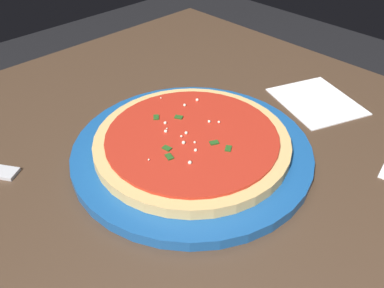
{
  "coord_description": "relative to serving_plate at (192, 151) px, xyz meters",
  "views": [
    {
      "loc": [
        0.28,
        -0.29,
        1.12
      ],
      "look_at": [
        -0.05,
        0.02,
        0.77
      ],
      "focal_mm": 37.17,
      "sensor_mm": 36.0,
      "label": 1
    }
  ],
  "objects": [
    {
      "name": "serving_plate",
      "position": [
        0.0,
        0.0,
        0.0
      ],
      "size": [
        0.35,
        0.35,
        0.02
      ],
      "primitive_type": "cylinder",
      "color": "#195199",
      "rests_on": "restaurant_table"
    },
    {
      "name": "napkin_folded_right",
      "position": [
        0.04,
        0.26,
        -0.01
      ],
      "size": [
        0.18,
        0.17,
        0.0
      ],
      "primitive_type": "cube",
      "rotation": [
        0.0,
        0.0,
        -0.38
      ],
      "color": "white",
      "rests_on": "restaurant_table"
    },
    {
      "name": "pizza",
      "position": [
        -0.0,
        -0.0,
        0.02
      ],
      "size": [
        0.28,
        0.28,
        0.02
      ],
      "color": "#DBB26B",
      "rests_on": "serving_plate"
    },
    {
      "name": "restaurant_table",
      "position": [
        0.05,
        -0.02,
        -0.14
      ],
      "size": [
        1.01,
        0.92,
        0.75
      ],
      "color": "black",
      "rests_on": "ground_plane"
    }
  ]
}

